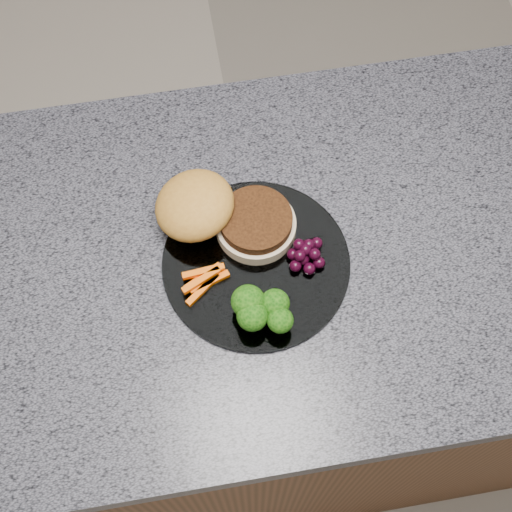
# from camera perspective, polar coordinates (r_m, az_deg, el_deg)

# --- Properties ---
(room) EXTENTS (4.02, 4.02, 2.70)m
(room) POSITION_cam_1_polar(r_m,az_deg,el_deg) (0.63, 6.64, 19.27)
(room) COLOR #AA9D8E
(room) RESTS_ON ground
(island_cabinet) EXTENTS (1.20, 0.60, 0.86)m
(island_cabinet) POSITION_cam_1_polar(r_m,az_deg,el_deg) (1.44, 2.77, -7.45)
(island_cabinet) COLOR brown
(island_cabinet) RESTS_ON ground
(countertop) EXTENTS (1.20, 0.60, 0.04)m
(countertop) POSITION_cam_1_polar(r_m,az_deg,el_deg) (1.02, 3.88, 0.38)
(countertop) COLOR #54545F
(countertop) RESTS_ON island_cabinet
(plate) EXTENTS (0.26, 0.26, 0.01)m
(plate) POSITION_cam_1_polar(r_m,az_deg,el_deg) (0.98, -0.00, -0.58)
(plate) COLOR white
(plate) RESTS_ON countertop
(burger) EXTENTS (0.22, 0.17, 0.06)m
(burger) POSITION_cam_1_polar(r_m,az_deg,el_deg) (0.99, -3.18, 3.41)
(burger) COLOR #CCB38F
(burger) RESTS_ON plate
(carrot_sticks) EXTENTS (0.07, 0.06, 0.02)m
(carrot_sticks) POSITION_cam_1_polar(r_m,az_deg,el_deg) (0.96, -4.18, -1.93)
(carrot_sticks) COLOR #EE5B03
(carrot_sticks) RESTS_ON plate
(broccoli) EXTENTS (0.08, 0.07, 0.05)m
(broccoli) POSITION_cam_1_polar(r_m,az_deg,el_deg) (0.92, 0.36, -4.26)
(broccoli) COLOR #5C8731
(broccoli) RESTS_ON plate
(grape_bunch) EXTENTS (0.05, 0.05, 0.03)m
(grape_bunch) POSITION_cam_1_polar(r_m,az_deg,el_deg) (0.97, 4.05, 0.16)
(grape_bunch) COLOR black
(grape_bunch) RESTS_ON plate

